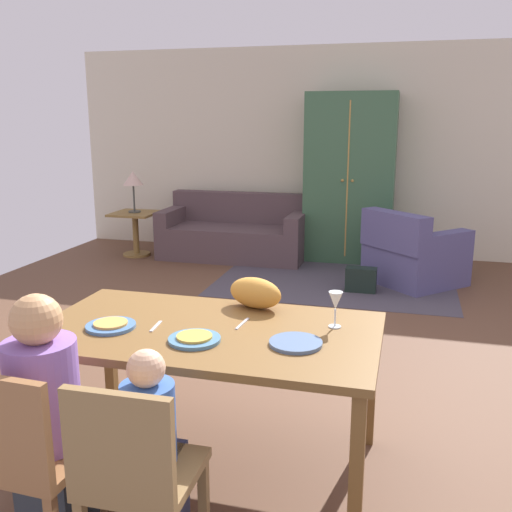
{
  "coord_description": "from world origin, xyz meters",
  "views": [
    {
      "loc": [
        1.05,
        -3.67,
        1.79
      ],
      "look_at": [
        0.04,
        0.1,
        0.85
      ],
      "focal_mm": 40.29,
      "sensor_mm": 36.0,
      "label": 1
    }
  ],
  "objects_px": {
    "person_man": "(52,426)",
    "side_table": "(135,227)",
    "cat": "(255,293)",
    "handbag": "(361,280)",
    "table_lamp": "(133,180)",
    "person_child": "(154,460)",
    "couch": "(235,234)",
    "plate_near_woman": "(296,343)",
    "armoire": "(350,178)",
    "dining_table": "(208,341)",
    "wine_glass": "(336,302)",
    "dining_chair_man": "(25,453)",
    "plate_near_child": "(194,339)",
    "armchair": "(412,255)",
    "dining_chair_child": "(134,471)",
    "plate_near_man": "(111,326)"
  },
  "relations": [
    {
      "from": "person_man",
      "to": "couch",
      "type": "distance_m",
      "value": 5.22
    },
    {
      "from": "plate_near_woman",
      "to": "armoire",
      "type": "relative_size",
      "value": 0.12
    },
    {
      "from": "plate_near_woman",
      "to": "side_table",
      "type": "xyz_separation_m",
      "value": [
        -3.0,
        4.34,
        -0.39
      ]
    },
    {
      "from": "plate_near_woman",
      "to": "person_man",
      "type": "relative_size",
      "value": 0.23
    },
    {
      "from": "side_table",
      "to": "handbag",
      "type": "distance_m",
      "value": 3.18
    },
    {
      "from": "couch",
      "to": "handbag",
      "type": "xyz_separation_m",
      "value": [
        1.75,
        -1.16,
        -0.17
      ]
    },
    {
      "from": "plate_near_child",
      "to": "cat",
      "type": "bearing_deg",
      "value": 74.91
    },
    {
      "from": "cat",
      "to": "handbag",
      "type": "relative_size",
      "value": 1.0
    },
    {
      "from": "dining_chair_child",
      "to": "side_table",
      "type": "bearing_deg",
      "value": 116.51
    },
    {
      "from": "plate_near_woman",
      "to": "wine_glass",
      "type": "xyz_separation_m",
      "value": [
        0.15,
        0.28,
        0.12
      ]
    },
    {
      "from": "cat",
      "to": "table_lamp",
      "type": "relative_size",
      "value": 0.59
    },
    {
      "from": "plate_near_woman",
      "to": "side_table",
      "type": "height_order",
      "value": "plate_near_woman"
    },
    {
      "from": "person_child",
      "to": "armoire",
      "type": "xyz_separation_m",
      "value": [
        0.21,
        5.41,
        0.62
      ]
    },
    {
      "from": "person_man",
      "to": "side_table",
      "type": "distance_m",
      "value": 5.32
    },
    {
      "from": "couch",
      "to": "table_lamp",
      "type": "bearing_deg",
      "value": -168.71
    },
    {
      "from": "cat",
      "to": "plate_near_woman",
      "type": "bearing_deg",
      "value": -37.9
    },
    {
      "from": "person_man",
      "to": "dining_chair_child",
      "type": "bearing_deg",
      "value": -20.36
    },
    {
      "from": "dining_table",
      "to": "side_table",
      "type": "height_order",
      "value": "dining_table"
    },
    {
      "from": "handbag",
      "to": "couch",
      "type": "bearing_deg",
      "value": 146.44
    },
    {
      "from": "armchair",
      "to": "side_table",
      "type": "xyz_separation_m",
      "value": [
        -3.55,
        0.44,
        0.06
      ]
    },
    {
      "from": "plate_near_woman",
      "to": "wine_glass",
      "type": "distance_m",
      "value": 0.34
    },
    {
      "from": "dining_chair_child",
      "to": "side_table",
      "type": "relative_size",
      "value": 1.5
    },
    {
      "from": "wine_glass",
      "to": "armoire",
      "type": "height_order",
      "value": "armoire"
    },
    {
      "from": "person_man",
      "to": "person_child",
      "type": "bearing_deg",
      "value": -0.62
    },
    {
      "from": "couch",
      "to": "plate_near_woman",
      "type": "bearing_deg",
      "value": -69.62
    },
    {
      "from": "table_lamp",
      "to": "person_child",
      "type": "bearing_deg",
      "value": -62.72
    },
    {
      "from": "plate_near_man",
      "to": "handbag",
      "type": "bearing_deg",
      "value": 74.18
    },
    {
      "from": "dining_table",
      "to": "table_lamp",
      "type": "bearing_deg",
      "value": 120.83
    },
    {
      "from": "wine_glass",
      "to": "person_man",
      "type": "relative_size",
      "value": 0.17
    },
    {
      "from": "wine_glass",
      "to": "dining_chair_man",
      "type": "height_order",
      "value": "wine_glass"
    },
    {
      "from": "person_man",
      "to": "couch",
      "type": "height_order",
      "value": "person_man"
    },
    {
      "from": "person_child",
      "to": "handbag",
      "type": "distance_m",
      "value": 4.05
    },
    {
      "from": "wine_glass",
      "to": "handbag",
      "type": "bearing_deg",
      "value": 91.98
    },
    {
      "from": "plate_near_child",
      "to": "plate_near_woman",
      "type": "distance_m",
      "value": 0.48
    },
    {
      "from": "dining_chair_child",
      "to": "handbag",
      "type": "relative_size",
      "value": 2.72
    },
    {
      "from": "armchair",
      "to": "handbag",
      "type": "bearing_deg",
      "value": -138.04
    },
    {
      "from": "table_lamp",
      "to": "handbag",
      "type": "distance_m",
      "value": 3.29
    },
    {
      "from": "plate_near_child",
      "to": "person_man",
      "type": "height_order",
      "value": "person_man"
    },
    {
      "from": "armchair",
      "to": "person_man",
      "type": "bearing_deg",
      "value": -108.48
    },
    {
      "from": "dining_table",
      "to": "couch",
      "type": "height_order",
      "value": "couch"
    },
    {
      "from": "person_child",
      "to": "cat",
      "type": "xyz_separation_m",
      "value": [
        0.15,
        1.04,
        0.41
      ]
    },
    {
      "from": "plate_near_child",
      "to": "dining_chair_man",
      "type": "bearing_deg",
      "value": -125.94
    },
    {
      "from": "armoire",
      "to": "side_table",
      "type": "distance_m",
      "value": 2.87
    },
    {
      "from": "plate_near_woman",
      "to": "armoire",
      "type": "xyz_separation_m",
      "value": [
        -0.26,
        4.85,
        0.28
      ]
    },
    {
      "from": "plate_near_woman",
      "to": "cat",
      "type": "distance_m",
      "value": 0.58
    },
    {
      "from": "plate_near_child",
      "to": "side_table",
      "type": "xyz_separation_m",
      "value": [
        -2.53,
        4.42,
        -0.39
      ]
    },
    {
      "from": "dining_chair_man",
      "to": "table_lamp",
      "type": "bearing_deg",
      "value": 112.04
    },
    {
      "from": "plate_near_woman",
      "to": "table_lamp",
      "type": "bearing_deg",
      "value": 124.67
    },
    {
      "from": "wine_glass",
      "to": "person_man",
      "type": "bearing_deg",
      "value": -142.33
    },
    {
      "from": "plate_near_child",
      "to": "armoire",
      "type": "distance_m",
      "value": 4.94
    }
  ]
}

